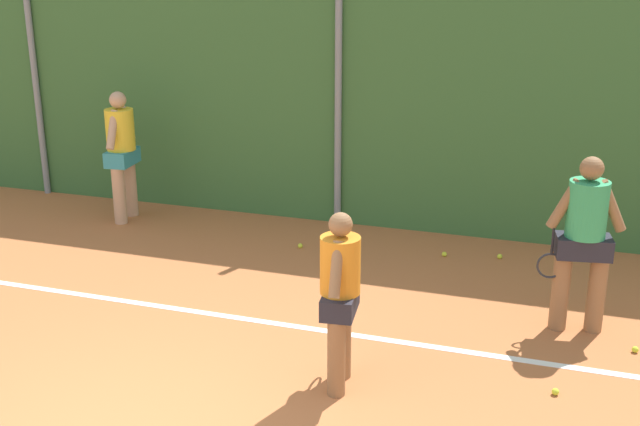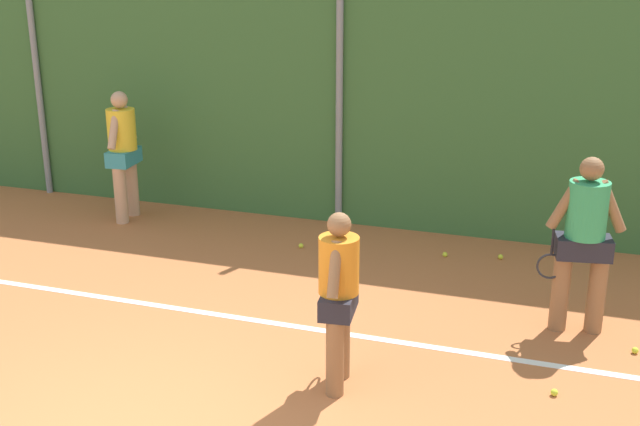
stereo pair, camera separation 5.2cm
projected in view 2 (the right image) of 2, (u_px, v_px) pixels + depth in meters
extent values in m
plane|color=#B76638|center=(216.00, 351.00, 8.10)|extent=(26.79, 26.79, 0.00)
cube|color=#386633|center=(343.00, 104.00, 11.45)|extent=(17.41, 0.25, 3.50)
cylinder|color=gray|center=(37.00, 78.00, 12.75)|extent=(0.10, 0.10, 3.79)
cylinder|color=gray|center=(339.00, 96.00, 11.24)|extent=(0.10, 0.10, 3.79)
cube|color=white|center=(247.00, 319.00, 8.79)|extent=(12.73, 0.10, 0.01)
cylinder|color=#8C603D|center=(335.00, 358.00, 7.21)|extent=(0.16, 0.16, 0.74)
cylinder|color=#8C603D|center=(341.00, 341.00, 7.52)|extent=(0.16, 0.16, 0.74)
cube|color=#23232D|center=(339.00, 303.00, 7.21)|extent=(0.35, 0.53, 0.20)
cylinder|color=orange|center=(339.00, 265.00, 7.10)|extent=(0.36, 0.36, 0.53)
sphere|color=#8C603D|center=(339.00, 224.00, 6.98)|extent=(0.21, 0.21, 0.21)
cylinder|color=#8C603D|center=(335.00, 270.00, 6.90)|extent=(0.12, 0.30, 0.49)
cylinder|color=#8C603D|center=(343.00, 253.00, 7.28)|extent=(0.12, 0.30, 0.49)
cylinder|color=black|center=(339.00, 285.00, 7.48)|extent=(0.03, 0.03, 0.28)
torus|color=#26262B|center=(339.00, 311.00, 7.57)|extent=(0.06, 0.28, 0.28)
cylinder|color=#8C603D|center=(596.00, 295.00, 8.40)|extent=(0.18, 0.18, 0.83)
cylinder|color=#8C603D|center=(560.00, 293.00, 8.45)|extent=(0.18, 0.18, 0.83)
cube|color=#23232D|center=(583.00, 247.00, 8.26)|extent=(0.60, 0.41, 0.22)
cylinder|color=#339E60|center=(587.00, 210.00, 8.13)|extent=(0.41, 0.41, 0.59)
sphere|color=#8C603D|center=(592.00, 169.00, 8.00)|extent=(0.24, 0.24, 0.24)
cylinder|color=#8C603D|center=(612.00, 206.00, 8.08)|extent=(0.33, 0.15, 0.56)
cylinder|color=#8C603D|center=(564.00, 204.00, 8.15)|extent=(0.33, 0.15, 0.56)
cylinder|color=black|center=(553.00, 242.00, 8.24)|extent=(0.03, 0.03, 0.28)
torus|color=#26262B|center=(550.00, 266.00, 8.32)|extent=(0.28, 0.07, 0.28)
cylinder|color=tan|center=(132.00, 188.00, 12.10)|extent=(0.19, 0.19, 0.84)
cylinder|color=tan|center=(121.00, 195.00, 11.76)|extent=(0.19, 0.19, 0.84)
cube|color=teal|center=(124.00, 157.00, 11.76)|extent=(0.38, 0.59, 0.22)
cylinder|color=yellow|center=(122.00, 129.00, 11.63)|extent=(0.41, 0.41, 0.60)
sphere|color=tan|center=(119.00, 100.00, 11.50)|extent=(0.24, 0.24, 0.24)
cylinder|color=tan|center=(129.00, 123.00, 11.83)|extent=(0.13, 0.34, 0.56)
cylinder|color=tan|center=(114.00, 130.00, 11.40)|extent=(0.13, 0.34, 0.56)
sphere|color=#CCDB33|center=(554.00, 392.00, 7.29)|extent=(0.07, 0.07, 0.07)
sphere|color=#CCDB33|center=(301.00, 246.00, 10.87)|extent=(0.07, 0.07, 0.07)
sphere|color=#CCDB33|center=(635.00, 350.00, 8.05)|extent=(0.07, 0.07, 0.07)
sphere|color=#CCDB33|center=(501.00, 257.00, 10.48)|extent=(0.07, 0.07, 0.07)
sphere|color=#CCDB33|center=(445.00, 254.00, 10.56)|extent=(0.07, 0.07, 0.07)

